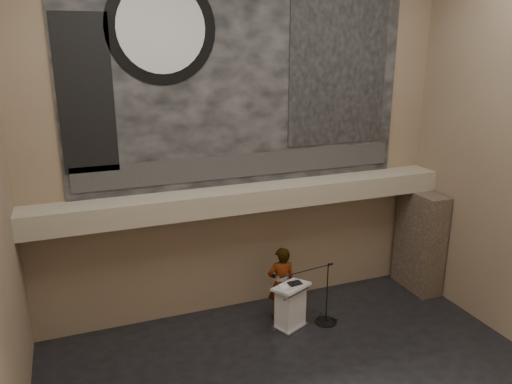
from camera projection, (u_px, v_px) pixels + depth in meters
name	position (u px, v px, depth m)	size (l,w,h in m)	color
wall_back	(244.00, 140.00, 11.59)	(10.00, 0.02, 8.50)	#806851
soffit	(250.00, 198.00, 11.61)	(10.00, 0.80, 0.50)	gray
sprinkler_left	(183.00, 218.00, 11.10)	(0.04, 0.04, 0.06)	#B2893D
sprinkler_right	(323.00, 201.00, 12.30)	(0.04, 0.04, 0.06)	#B2893D
banner	(244.00, 76.00, 11.15)	(8.00, 0.05, 5.00)	black
banner_text_strip	(245.00, 165.00, 11.71)	(7.76, 0.02, 0.55)	#2A2A2A
banner_clock_rim	(161.00, 28.00, 10.20)	(2.30, 2.30, 0.02)	black
banner_clock_face	(161.00, 28.00, 10.19)	(1.84, 1.84, 0.02)	silver
banner_building_print	(339.00, 69.00, 11.90)	(2.60, 0.02, 3.60)	black
banner_brick_print	(86.00, 95.00, 10.04)	(1.10, 0.02, 3.20)	black
stone_pier	(420.00, 241.00, 13.26)	(0.60, 1.40, 2.70)	#3D3125
lectern	(290.00, 306.00, 11.55)	(0.97, 0.85, 1.14)	silver
binder	(295.00, 283.00, 11.43)	(0.30, 0.24, 0.04)	black
papers	(284.00, 287.00, 11.32)	(0.19, 0.27, 0.01)	silver
speaker_person	(281.00, 284.00, 11.84)	(0.67, 0.44, 1.84)	white
mic_stand	(324.00, 314.00, 11.84)	(1.57, 0.52, 1.54)	black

